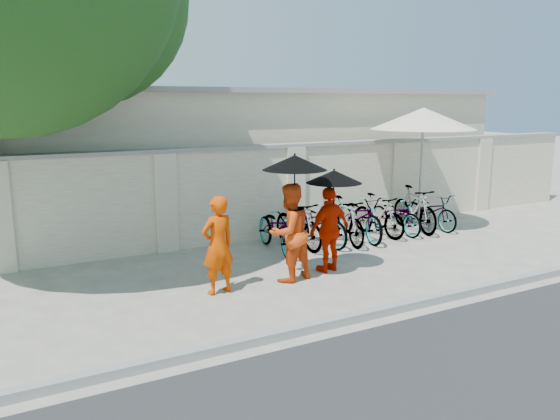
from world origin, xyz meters
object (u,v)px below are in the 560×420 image
monk_center (289,232)px  monk_right (329,229)px  monk_left (218,245)px  patio_umbrella (423,120)px

monk_center → monk_right: monk_center is taller
monk_left → patio_umbrella: bearing=-174.5°
monk_center → monk_right: size_ratio=1.09×
monk_center → patio_umbrella: (4.54, 1.80, 1.75)m
monk_center → monk_right: (0.88, 0.11, -0.07)m
monk_center → patio_umbrella: patio_umbrella is taller
monk_left → patio_umbrella: size_ratio=0.55×
monk_right → patio_umbrella: patio_umbrella is taller
patio_umbrella → monk_right: bearing=-155.2°
monk_center → patio_umbrella: 5.18m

